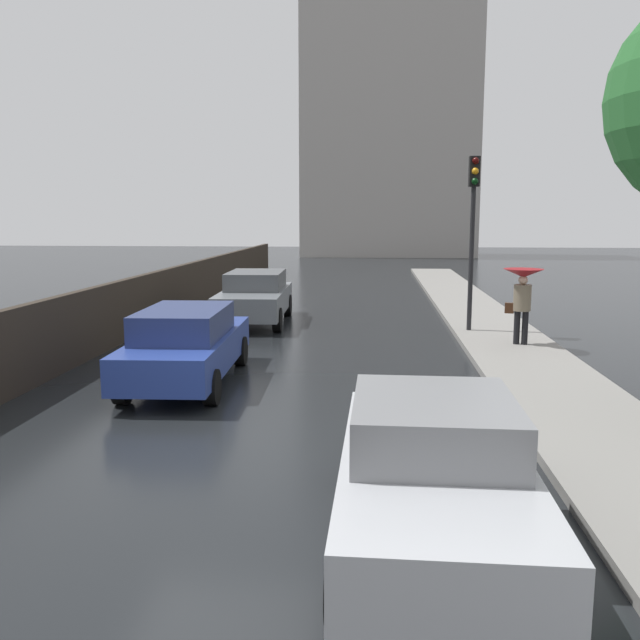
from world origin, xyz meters
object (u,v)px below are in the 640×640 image
Objects in this scene: car_silver_far_ahead at (433,470)px; car_blue_mid_road at (187,344)px; traffic_light at (473,211)px; car_grey_near_kerb at (255,296)px; pedestrian_with_umbrella_near at (523,287)px.

car_blue_mid_road is at bearing 125.47° from car_silver_far_ahead.
traffic_light reaches higher than car_silver_far_ahead.
car_grey_near_kerb is 2.65× the size of pedestrian_with_umbrella_near.
pedestrian_with_umbrella_near reaches higher than car_grey_near_kerb.
car_grey_near_kerb is 1.05× the size of traffic_light.
car_grey_near_kerb is at bearing 107.99° from car_silver_far_ahead.
traffic_light is (1.91, 11.31, 2.49)m from car_silver_far_ahead.
traffic_light is at bearing 162.41° from car_grey_near_kerb.
car_blue_mid_road is 1.12× the size of car_silver_far_ahead.
traffic_light is (5.93, 5.52, 2.46)m from car_blue_mid_road.
car_grey_near_kerb is 1.01× the size of car_blue_mid_road.
car_blue_mid_road is at bearing 87.86° from car_grey_near_kerb.
pedestrian_with_umbrella_near is at bearing -154.15° from car_blue_mid_road.
car_silver_far_ahead is (4.01, -5.79, -0.03)m from car_blue_mid_road.
car_blue_mid_road is at bearing -137.02° from traffic_light.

